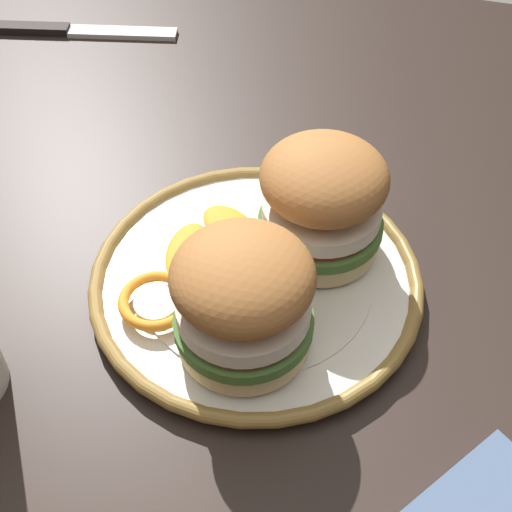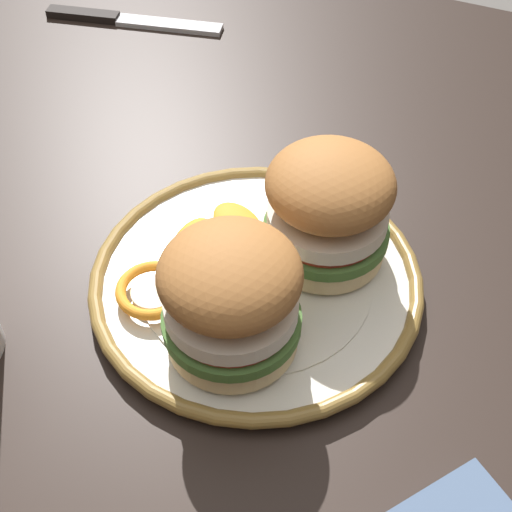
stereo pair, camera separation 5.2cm
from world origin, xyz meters
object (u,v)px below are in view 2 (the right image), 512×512
at_px(dining_table, 205,404).
at_px(dinner_plate, 256,281).
at_px(table_knife, 121,20).
at_px(sandwich_half_right, 232,293).
at_px(sandwich_half_left, 328,206).

height_order(dining_table, dinner_plate, dinner_plate).
xyz_separation_m(dining_table, table_knife, (0.39, 0.30, 0.10)).
distance_m(sandwich_half_right, table_knife, 0.51).
bearing_deg(sandwich_half_right, table_knife, 40.82).
bearing_deg(table_knife, sandwich_half_right, -139.18).
relative_size(dining_table, dinner_plate, 4.42).
height_order(dining_table, table_knife, table_knife).
xyz_separation_m(sandwich_half_right, table_knife, (0.38, 0.33, -0.07)).
height_order(dining_table, sandwich_half_left, sandwich_half_left).
height_order(sandwich_half_left, sandwich_half_right, same).
relative_size(dinner_plate, sandwich_half_right, 2.63).
distance_m(dining_table, dinner_plate, 0.13).
height_order(dinner_plate, sandwich_half_left, sandwich_half_left).
height_order(sandwich_half_right, table_knife, sandwich_half_right).
bearing_deg(dining_table, table_knife, 37.99).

